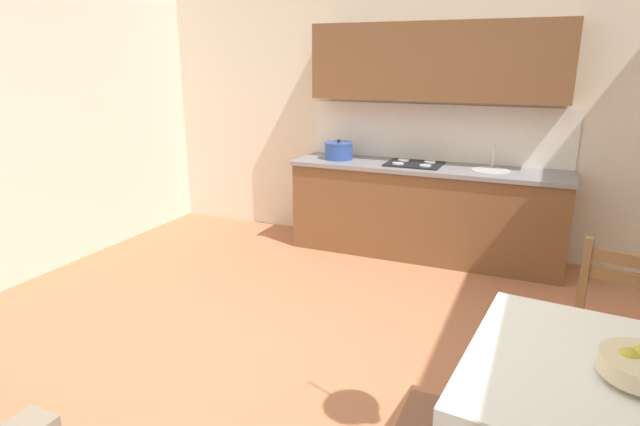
% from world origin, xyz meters
% --- Properties ---
extents(ground_plane, '(6.53, 6.04, 0.10)m').
position_xyz_m(ground_plane, '(0.00, 0.00, -0.05)').
color(ground_plane, '#B7704C').
extents(wall_back, '(6.53, 0.12, 4.08)m').
position_xyz_m(wall_back, '(0.00, 2.78, 2.04)').
color(wall_back, silver).
rests_on(wall_back, ground_plane).
extents(kitchen_cabinetry, '(2.60, 0.63, 2.20)m').
position_xyz_m(kitchen_cabinetry, '(0.07, 2.45, 0.86)').
color(kitchen_cabinetry, brown).
rests_on(kitchen_cabinetry, ground_plane).
extents(dining_chair_kitchen_side, '(0.51, 0.51, 0.93)m').
position_xyz_m(dining_chair_kitchen_side, '(1.52, 0.40, 0.44)').
color(dining_chair_kitchen_side, '#D1BC89').
rests_on(dining_chair_kitchen_side, ground_plane).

